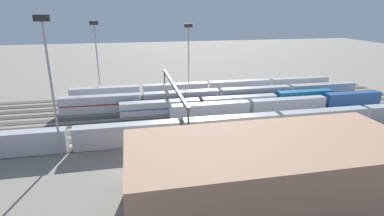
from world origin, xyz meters
The scene contains 20 objects.
ground_plane centered at (0.00, 0.00, 0.00)m, with size 400.00×400.00×0.00m, color gray.
track_bed_0 centered at (0.00, -20.00, 0.06)m, with size 140.00×2.80×0.12m, color #4C443D.
track_bed_1 centered at (0.00, -15.00, 0.06)m, with size 140.00×2.80×0.12m, color #3D3833.
track_bed_2 centered at (0.00, -10.00, 0.06)m, with size 140.00×2.80×0.12m, color #3D3833.
track_bed_3 centered at (0.00, -5.00, 0.06)m, with size 140.00×2.80×0.12m, color #3D3833.
track_bed_4 centered at (0.00, 0.00, 0.06)m, with size 140.00×2.80×0.12m, color #4C443D.
track_bed_5 centered at (0.00, 5.00, 0.06)m, with size 140.00×2.80×0.12m, color #3D3833.
track_bed_6 centered at (0.00, 10.00, 0.06)m, with size 140.00×2.80×0.12m, color #4C443D.
track_bed_7 centered at (0.00, 15.00, 0.06)m, with size 140.00×2.80×0.12m, color #4C443D.
track_bed_8 centered at (0.00, 20.00, 0.06)m, with size 140.00×2.80×0.12m, color #3D3833.
train_on_track_8 centered at (-3.30, 20.00, 2.62)m, with size 119.80×3.00×5.00m.
train_on_track_4 centered at (-10.50, 0.00, 2.10)m, with size 66.40×3.06×4.40m.
train_on_track_0 centered at (-8.15, -20.00, 2.02)m, with size 95.60×3.00×3.80m.
train_on_track_3 centered at (-7.80, -5.00, 2.61)m, with size 95.60×3.06×5.00m.
train_on_track_5 centered at (-24.64, 5.00, 2.11)m, with size 66.40×3.00×4.40m.
light_mast_0 centered at (-1.41, -23.11, 15.68)m, with size 2.80×0.70×24.19m.
light_mast_1 centered at (34.59, 22.16, 17.88)m, with size 2.80×0.70×28.21m.
light_mast_2 centered at (29.98, -23.07, 16.31)m, with size 2.80×0.70×25.33m.
signal_gantry centered at (7.53, 0.00, 7.80)m, with size 0.70×45.00×8.80m.
maintenance_shed centered at (-0.68, 45.70, 5.18)m, with size 43.61×18.70×10.37m, color tan.
Camera 1 is at (19.58, 84.07, 29.31)m, focal length 28.56 mm.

